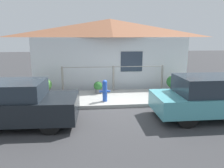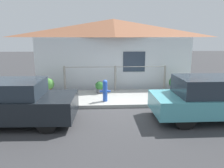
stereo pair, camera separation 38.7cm
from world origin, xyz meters
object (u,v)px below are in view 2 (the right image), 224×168
car_left (13,102)px  potted_plant_near_hydrant (100,87)px  fire_hydrant (105,90)px  potted_plant_corner (175,83)px  car_right (215,98)px  potted_plant_by_fence (48,85)px

car_left → potted_plant_near_hydrant: bearing=50.5°
car_left → fire_hydrant: size_ratio=4.37×
car_left → potted_plant_near_hydrant: car_left is taller
fire_hydrant → potted_plant_corner: 3.64m
car_right → potted_plant_by_fence: (-6.17, 3.30, -0.21)m
potted_plant_corner → potted_plant_near_hydrant: bearing=-177.8°
fire_hydrant → potted_plant_by_fence: bearing=150.2°
car_left → potted_plant_corner: bearing=28.9°
car_left → potted_plant_corner: 7.08m
fire_hydrant → potted_plant_near_hydrant: 1.28m
car_right → fire_hydrant: (-3.57, 1.82, -0.12)m
potted_plant_by_fence → potted_plant_near_hydrant: bearing=-5.6°
car_right → fire_hydrant: bearing=152.8°
car_left → potted_plant_by_fence: 3.32m
fire_hydrant → car_right: bearing=-27.0°
car_left → potted_plant_corner: (6.30, 3.21, -0.14)m
potted_plant_corner → potted_plant_by_fence: bearing=179.1°
car_right → car_left: bearing=179.8°
potted_plant_by_fence → potted_plant_corner: 5.96m
car_right → potted_plant_by_fence: 7.00m
car_right → potted_plant_near_hydrant: size_ratio=7.56×
fire_hydrant → potted_plant_corner: fire_hydrant is taller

